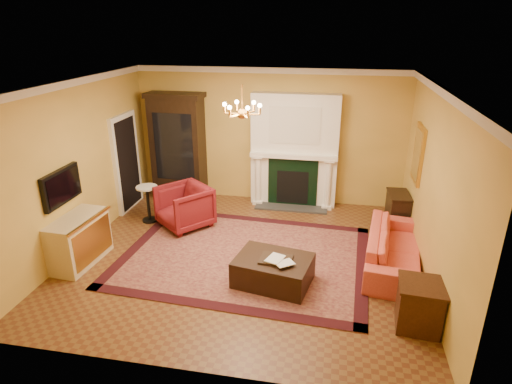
% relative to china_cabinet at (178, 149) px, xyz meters
% --- Properties ---
extents(floor, '(6.00, 5.50, 0.02)m').
position_rel_china_cabinet_xyz_m(floor, '(2.06, -2.49, -1.18)').
color(floor, brown).
rests_on(floor, ground).
extents(ceiling, '(6.00, 5.50, 0.02)m').
position_rel_china_cabinet_xyz_m(ceiling, '(2.06, -2.49, 1.84)').
color(ceiling, silver).
rests_on(ceiling, wall_back).
extents(wall_back, '(6.00, 0.02, 3.00)m').
position_rel_china_cabinet_xyz_m(wall_back, '(2.06, 0.27, 0.33)').
color(wall_back, gold).
rests_on(wall_back, floor).
extents(wall_front, '(6.00, 0.02, 3.00)m').
position_rel_china_cabinet_xyz_m(wall_front, '(2.06, -5.25, 0.33)').
color(wall_front, gold).
rests_on(wall_front, floor).
extents(wall_left, '(0.02, 5.50, 3.00)m').
position_rel_china_cabinet_xyz_m(wall_left, '(-0.95, -2.49, 0.33)').
color(wall_left, gold).
rests_on(wall_left, floor).
extents(wall_right, '(0.02, 5.50, 3.00)m').
position_rel_china_cabinet_xyz_m(wall_right, '(5.07, -2.49, 0.33)').
color(wall_right, gold).
rests_on(wall_right, floor).
extents(fireplace, '(1.90, 0.70, 2.50)m').
position_rel_china_cabinet_xyz_m(fireplace, '(2.66, 0.08, 0.02)').
color(fireplace, white).
rests_on(fireplace, wall_back).
extents(crown_molding, '(6.00, 5.50, 0.12)m').
position_rel_china_cabinet_xyz_m(crown_molding, '(2.06, -1.53, 1.77)').
color(crown_molding, silver).
rests_on(crown_molding, ceiling).
extents(doorway, '(0.08, 1.05, 2.10)m').
position_rel_china_cabinet_xyz_m(doorway, '(-0.89, -0.79, -0.13)').
color(doorway, white).
rests_on(doorway, wall_left).
extents(tv_panel, '(0.09, 0.95, 0.58)m').
position_rel_china_cabinet_xyz_m(tv_panel, '(-0.89, -3.09, 0.18)').
color(tv_panel, black).
rests_on(tv_panel, wall_left).
extents(gilt_mirror, '(0.06, 0.76, 1.05)m').
position_rel_china_cabinet_xyz_m(gilt_mirror, '(5.03, -1.09, 0.48)').
color(gilt_mirror, gold).
rests_on(gilt_mirror, wall_right).
extents(chandelier, '(0.63, 0.55, 0.53)m').
position_rel_china_cabinet_xyz_m(chandelier, '(2.06, -2.49, 1.44)').
color(chandelier, gold).
rests_on(chandelier, ceiling).
extents(oriental_rug, '(4.45, 3.44, 0.02)m').
position_rel_china_cabinet_xyz_m(oriental_rug, '(2.08, -2.48, -1.16)').
color(oriental_rug, '#440E1A').
rests_on(oriental_rug, floor).
extents(china_cabinet, '(1.20, 0.59, 2.34)m').
position_rel_china_cabinet_xyz_m(china_cabinet, '(0.00, 0.00, 0.00)').
color(china_cabinet, black).
rests_on(china_cabinet, floor).
extents(wingback_armchair, '(1.26, 1.25, 0.94)m').
position_rel_china_cabinet_xyz_m(wingback_armchair, '(0.63, -1.52, -0.70)').
color(wingback_armchair, maroon).
rests_on(wingback_armchair, floor).
extents(pedestal_table, '(0.43, 0.43, 0.77)m').
position_rel_china_cabinet_xyz_m(pedestal_table, '(-0.19, -1.42, -0.72)').
color(pedestal_table, black).
rests_on(pedestal_table, floor).
extents(commode, '(0.60, 1.16, 0.84)m').
position_rel_china_cabinet_xyz_m(commode, '(-0.67, -3.19, -0.75)').
color(commode, beige).
rests_on(commode, floor).
extents(coral_sofa, '(0.92, 2.26, 0.86)m').
position_rel_china_cabinet_xyz_m(coral_sofa, '(4.63, -2.30, -0.74)').
color(coral_sofa, '#E15447').
rests_on(coral_sofa, floor).
extents(end_table, '(0.60, 0.60, 0.64)m').
position_rel_china_cabinet_xyz_m(end_table, '(4.78, -3.89, -0.85)').
color(end_table, '#3B1E10').
rests_on(end_table, floor).
extents(console_table, '(0.41, 0.67, 0.72)m').
position_rel_china_cabinet_xyz_m(console_table, '(4.84, -0.83, -0.81)').
color(console_table, black).
rests_on(console_table, floor).
extents(leather_ottoman, '(1.29, 1.04, 0.43)m').
position_rel_china_cabinet_xyz_m(leather_ottoman, '(2.70, -3.22, -0.94)').
color(leather_ottoman, black).
rests_on(leather_ottoman, oriental_rug).
extents(ottoman_tray, '(0.52, 0.42, 0.03)m').
position_rel_china_cabinet_xyz_m(ottoman_tray, '(2.74, -3.27, -0.71)').
color(ottoman_tray, black).
rests_on(ottoman_tray, leather_ottoman).
extents(book_a, '(0.23, 0.10, 0.31)m').
position_rel_china_cabinet_xyz_m(book_a, '(2.62, -3.27, -0.54)').
color(book_a, gray).
rests_on(book_a, ottoman_tray).
extents(book_b, '(0.14, 0.17, 0.27)m').
position_rel_china_cabinet_xyz_m(book_b, '(2.84, -3.32, -0.55)').
color(book_b, gray).
rests_on(book_b, ottoman_tray).
extents(topiary_left, '(0.16, 0.16, 0.42)m').
position_rel_china_cabinet_xyz_m(topiary_left, '(1.99, 0.04, 0.29)').
color(topiary_left, tan).
rests_on(topiary_left, fireplace).
extents(topiary_right, '(0.16, 0.16, 0.44)m').
position_rel_china_cabinet_xyz_m(topiary_right, '(3.20, 0.04, 0.30)').
color(topiary_right, tan).
rests_on(topiary_right, fireplace).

